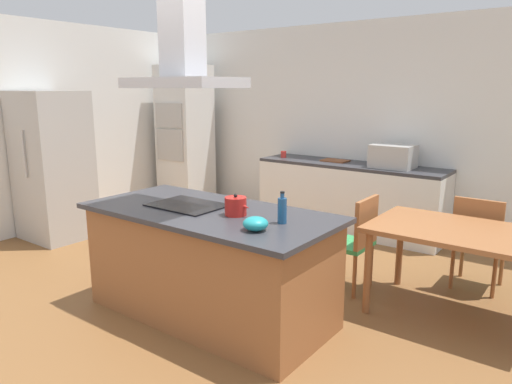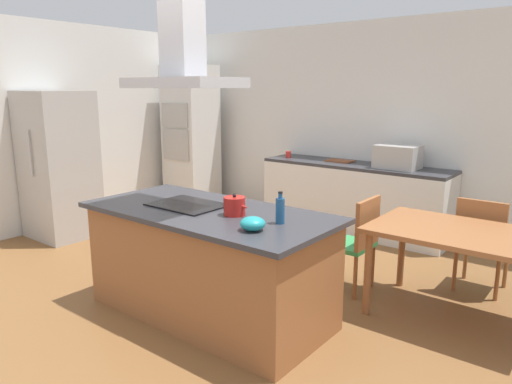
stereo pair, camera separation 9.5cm
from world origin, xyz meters
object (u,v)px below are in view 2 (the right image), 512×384
(olive_oil_bottle, at_px, (280,210))
(chair_facing_back_wall, at_px, (482,239))
(refrigerator, at_px, (59,165))
(cooktop, at_px, (188,205))
(mixing_bowl, at_px, (253,224))
(cutting_board, at_px, (340,161))
(wall_oven_stack, at_px, (191,136))
(tea_kettle, at_px, (235,206))
(dining_table, at_px, (463,241))
(coffee_mug_red, at_px, (288,154))
(countertop_microwave, at_px, (398,157))
(chair_at_left_end, at_px, (356,238))
(range_hood, at_px, (183,55))

(olive_oil_bottle, distance_m, chair_facing_back_wall, 2.11)
(refrigerator, bearing_deg, cooktop, -8.96)
(mixing_bowl, distance_m, chair_facing_back_wall, 2.34)
(cutting_board, bearing_deg, wall_oven_stack, -173.54)
(cooktop, bearing_deg, chair_facing_back_wall, 44.56)
(tea_kettle, relative_size, cutting_board, 0.64)
(refrigerator, height_order, dining_table, refrigerator)
(coffee_mug_red, relative_size, dining_table, 0.06)
(tea_kettle, xyz_separation_m, countertop_microwave, (0.13, 2.87, 0.07))
(cutting_board, bearing_deg, cooktop, -86.80)
(refrigerator, xyz_separation_m, chair_at_left_end, (3.71, 0.75, -0.40))
(cooktop, relative_size, chair_at_left_end, 0.67)
(cooktop, distance_m, mixing_bowl, 0.89)
(dining_table, bearing_deg, olive_oil_bottle, -130.10)
(cooktop, distance_m, chair_at_left_end, 1.57)
(mixing_bowl, bearing_deg, olive_oil_bottle, 79.63)
(tea_kettle, xyz_separation_m, olive_oil_bottle, (0.41, 0.03, 0.03))
(mixing_bowl, distance_m, countertop_microwave, 3.11)
(wall_oven_stack, distance_m, refrigerator, 2.22)
(wall_oven_stack, bearing_deg, olive_oil_bottle, -36.08)
(mixing_bowl, bearing_deg, wall_oven_stack, 140.95)
(cutting_board, bearing_deg, refrigerator, -135.98)
(olive_oil_bottle, distance_m, dining_table, 1.53)
(wall_oven_stack, height_order, refrigerator, wall_oven_stack)
(countertop_microwave, height_order, refrigerator, refrigerator)
(wall_oven_stack, relative_size, dining_table, 1.57)
(coffee_mug_red, bearing_deg, countertop_microwave, 2.47)
(countertop_microwave, relative_size, dining_table, 0.36)
(chair_facing_back_wall, distance_m, range_hood, 3.08)
(dining_table, bearing_deg, tea_kettle, -139.47)
(mixing_bowl, xyz_separation_m, coffee_mug_red, (-1.77, 3.03, -0.00))
(dining_table, bearing_deg, chair_at_left_end, -180.00)
(countertop_microwave, distance_m, chair_facing_back_wall, 1.70)
(cutting_board, xyz_separation_m, wall_oven_stack, (-2.50, -0.28, 0.19))
(olive_oil_bottle, bearing_deg, countertop_microwave, 95.47)
(chair_at_left_end, bearing_deg, dining_table, 0.00)
(wall_oven_stack, bearing_deg, tea_kettle, -39.71)
(mixing_bowl, bearing_deg, cutting_board, 108.09)
(wall_oven_stack, distance_m, chair_at_left_end, 3.96)
(mixing_bowl, distance_m, cutting_board, 3.31)
(tea_kettle, distance_m, cutting_board, 3.00)
(chair_at_left_end, height_order, range_hood, range_hood)
(cooktop, xyz_separation_m, chair_facing_back_wall, (1.88, 1.85, -0.40))
(wall_oven_stack, distance_m, range_hood, 3.89)
(countertop_microwave, height_order, chair_facing_back_wall, countertop_microwave)
(cooktop, relative_size, olive_oil_bottle, 2.57)
(cooktop, xyz_separation_m, dining_table, (1.88, 1.18, -0.24))
(olive_oil_bottle, distance_m, cutting_board, 3.09)
(dining_table, bearing_deg, chair_facing_back_wall, 90.00)
(mixing_bowl, height_order, refrigerator, refrigerator)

